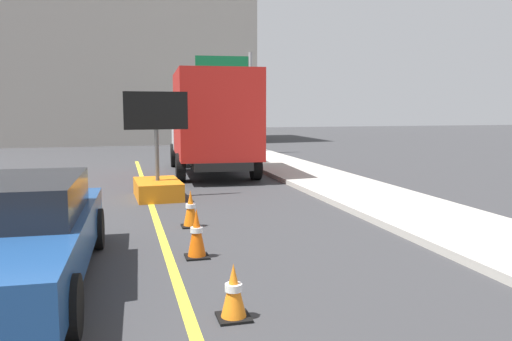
{
  "coord_description": "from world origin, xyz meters",
  "views": [
    {
      "loc": [
        -0.68,
        1.4,
        2.29
      ],
      "look_at": [
        0.53,
        5.94,
        1.72
      ],
      "focal_mm": 36.11,
      "sensor_mm": 36.0,
      "label": 1
    }
  ],
  "objects_px": {
    "box_truck": "(212,120)",
    "traffic_cone_curbside": "(191,209)",
    "traffic_cone_mid_lane": "(234,292)",
    "traffic_cone_far_lane": "(197,233)",
    "pickup_car": "(12,234)",
    "highway_guide_sign": "(235,85)",
    "arrow_board_trailer": "(158,179)"
  },
  "relations": [
    {
      "from": "arrow_board_trailer",
      "to": "pickup_car",
      "type": "relative_size",
      "value": 0.52
    },
    {
      "from": "traffic_cone_curbside",
      "to": "pickup_car",
      "type": "bearing_deg",
      "value": -133.75
    },
    {
      "from": "box_truck",
      "to": "traffic_cone_far_lane",
      "type": "xyz_separation_m",
      "value": [
        -2.0,
        -9.94,
        -1.49
      ]
    },
    {
      "from": "arrow_board_trailer",
      "to": "pickup_car",
      "type": "distance_m",
      "value": 6.63
    },
    {
      "from": "arrow_board_trailer",
      "to": "traffic_cone_far_lane",
      "type": "height_order",
      "value": "arrow_board_trailer"
    },
    {
      "from": "arrow_board_trailer",
      "to": "traffic_cone_curbside",
      "type": "distance_m",
      "value": 3.47
    },
    {
      "from": "traffic_cone_mid_lane",
      "to": "traffic_cone_curbside",
      "type": "xyz_separation_m",
      "value": [
        0.14,
        4.5,
        0.05
      ]
    },
    {
      "from": "arrow_board_trailer",
      "to": "traffic_cone_mid_lane",
      "type": "relative_size",
      "value": 4.36
    },
    {
      "from": "box_truck",
      "to": "traffic_cone_curbside",
      "type": "distance_m",
      "value": 8.2
    },
    {
      "from": "box_truck",
      "to": "traffic_cone_far_lane",
      "type": "distance_m",
      "value": 10.25
    },
    {
      "from": "box_truck",
      "to": "traffic_cone_mid_lane",
      "type": "relative_size",
      "value": 10.93
    },
    {
      "from": "pickup_car",
      "to": "highway_guide_sign",
      "type": "bearing_deg",
      "value": 68.96
    },
    {
      "from": "arrow_board_trailer",
      "to": "traffic_cone_curbside",
      "type": "relative_size",
      "value": 3.75
    },
    {
      "from": "pickup_car",
      "to": "highway_guide_sign",
      "type": "distance_m",
      "value": 19.48
    },
    {
      "from": "pickup_car",
      "to": "traffic_cone_curbside",
      "type": "distance_m",
      "value": 3.86
    },
    {
      "from": "pickup_car",
      "to": "box_truck",
      "type": "bearing_deg",
      "value": 67.19
    },
    {
      "from": "arrow_board_trailer",
      "to": "traffic_cone_curbside",
      "type": "height_order",
      "value": "arrow_board_trailer"
    },
    {
      "from": "highway_guide_sign",
      "to": "arrow_board_trailer",
      "type": "bearing_deg",
      "value": -111.53
    },
    {
      "from": "box_truck",
      "to": "traffic_cone_curbside",
      "type": "relative_size",
      "value": 9.39
    },
    {
      "from": "arrow_board_trailer",
      "to": "pickup_car",
      "type": "bearing_deg",
      "value": -110.1
    },
    {
      "from": "box_truck",
      "to": "highway_guide_sign",
      "type": "xyz_separation_m",
      "value": [
        2.45,
        7.38,
        1.56
      ]
    },
    {
      "from": "arrow_board_trailer",
      "to": "pickup_car",
      "type": "xyz_separation_m",
      "value": [
        -2.28,
        -6.22,
        0.22
      ]
    },
    {
      "from": "highway_guide_sign",
      "to": "traffic_cone_curbside",
      "type": "xyz_separation_m",
      "value": [
        -4.27,
        -15.23,
        -3.07
      ]
    },
    {
      "from": "pickup_car",
      "to": "traffic_cone_far_lane",
      "type": "xyz_separation_m",
      "value": [
        2.47,
        0.69,
        -0.32
      ]
    },
    {
      "from": "pickup_car",
      "to": "traffic_cone_mid_lane",
      "type": "distance_m",
      "value": 3.08
    },
    {
      "from": "traffic_cone_far_lane",
      "to": "pickup_car",
      "type": "bearing_deg",
      "value": -164.35
    },
    {
      "from": "arrow_board_trailer",
      "to": "traffic_cone_mid_lane",
      "type": "xyz_separation_m",
      "value": [
        0.24,
        -7.94,
        -0.18
      ]
    },
    {
      "from": "highway_guide_sign",
      "to": "box_truck",
      "type": "bearing_deg",
      "value": -108.41
    },
    {
      "from": "arrow_board_trailer",
      "to": "highway_guide_sign",
      "type": "distance_m",
      "value": 13.01
    },
    {
      "from": "arrow_board_trailer",
      "to": "box_truck",
      "type": "xyz_separation_m",
      "value": [
        2.2,
        4.41,
        1.38
      ]
    },
    {
      "from": "pickup_car",
      "to": "arrow_board_trailer",
      "type": "bearing_deg",
      "value": 69.9
    },
    {
      "from": "traffic_cone_mid_lane",
      "to": "traffic_cone_far_lane",
      "type": "bearing_deg",
      "value": 91.18
    }
  ]
}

